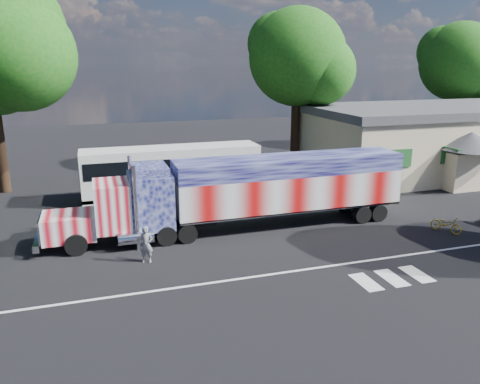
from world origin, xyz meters
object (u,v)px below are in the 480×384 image
object	(u,v)px
woman	(146,245)
tree_far_ne	(461,62)
bicycle	(446,224)
semi_truck	(248,191)
coach_bus	(172,171)
tree_ne_a	(299,58)

from	to	relation	value
woman	tree_far_ne	bearing A→B (deg)	48.21
woman	bicycle	bearing A→B (deg)	14.61
semi_truck	bicycle	distance (m)	10.36
coach_bus	bicycle	distance (m)	16.37
coach_bus	tree_far_ne	bearing A→B (deg)	17.42
coach_bus	tree_far_ne	world-z (taller)	tree_far_ne
coach_bus	bicycle	size ratio (longest dim) A/B	6.98
woman	tree_ne_a	bearing A→B (deg)	65.56
coach_bus	bicycle	bearing A→B (deg)	-41.20
bicycle	semi_truck	bearing A→B (deg)	134.02
semi_truck	coach_bus	bearing A→B (deg)	110.69
bicycle	woman	bearing A→B (deg)	151.30
tree_ne_a	tree_far_ne	distance (m)	19.55
semi_truck	tree_far_ne	world-z (taller)	tree_far_ne
semi_truck	woman	bearing A→B (deg)	-153.88
woman	tree_far_ne	world-z (taller)	tree_far_ne
bicycle	coach_bus	bearing A→B (deg)	113.37
semi_truck	tree_ne_a	xyz separation A→B (m)	(8.43, 12.64, 6.71)
semi_truck	woman	distance (m)	6.32
coach_bus	tree_ne_a	bearing A→B (deg)	26.20
woman	tree_far_ne	size ratio (longest dim) A/B	0.13
semi_truck	woman	world-z (taller)	semi_truck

